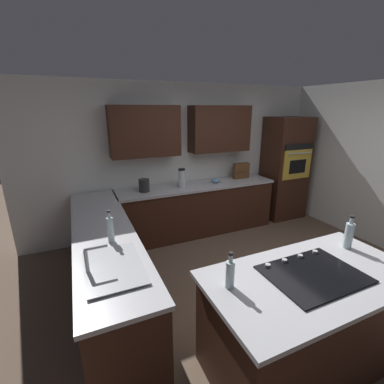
# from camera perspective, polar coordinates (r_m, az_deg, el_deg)

# --- Properties ---
(ground_plane) EXTENTS (14.00, 14.00, 0.00)m
(ground_plane) POSITION_cam_1_polar(r_m,az_deg,el_deg) (3.75, 14.43, -18.51)
(ground_plane) COLOR brown
(wall_back) EXTENTS (6.00, 0.44, 2.60)m
(wall_back) POSITION_cam_1_polar(r_m,az_deg,el_deg) (4.82, -0.13, 8.84)
(wall_back) COLOR silver
(wall_back) RESTS_ON ground
(wall_left) EXTENTS (0.10, 4.00, 2.60)m
(wall_left) POSITION_cam_1_polar(r_m,az_deg,el_deg) (5.24, 35.15, 4.71)
(wall_left) COLOR silver
(wall_left) RESTS_ON ground
(lower_cabinets_back) EXTENTS (2.80, 0.60, 0.86)m
(lower_cabinets_back) POSITION_cam_1_polar(r_m,az_deg,el_deg) (4.79, 1.16, -3.83)
(lower_cabinets_back) COLOR #381E14
(lower_cabinets_back) RESTS_ON ground
(countertop_back) EXTENTS (2.84, 0.64, 0.04)m
(countertop_back) POSITION_cam_1_polar(r_m,az_deg,el_deg) (4.64, 1.20, 1.34)
(countertop_back) COLOR #B2B2B7
(countertop_back) RESTS_ON lower_cabinets_back
(lower_cabinets_side) EXTENTS (0.60, 2.90, 0.86)m
(lower_cabinets_side) POSITION_cam_1_polar(r_m,az_deg,el_deg) (3.36, -17.91, -14.71)
(lower_cabinets_side) COLOR #381E14
(lower_cabinets_side) RESTS_ON ground
(countertop_side) EXTENTS (0.64, 2.94, 0.04)m
(countertop_side) POSITION_cam_1_polar(r_m,az_deg,el_deg) (3.15, -18.67, -7.74)
(countertop_side) COLOR #B2B2B7
(countertop_side) RESTS_ON lower_cabinets_side
(island_base) EXTENTS (1.69, 0.83, 0.86)m
(island_base) POSITION_cam_1_polar(r_m,az_deg,el_deg) (2.71, 23.28, -24.29)
(island_base) COLOR #381E14
(island_base) RESTS_ON ground
(island_top) EXTENTS (1.77, 0.91, 0.04)m
(island_top) POSITION_cam_1_polar(r_m,az_deg,el_deg) (2.44, 24.59, -16.29)
(island_top) COLOR #B2B2B7
(island_top) RESTS_ON island_base
(wall_oven) EXTENTS (0.80, 0.66, 2.02)m
(wall_oven) POSITION_cam_1_polar(r_m,az_deg,el_deg) (5.69, 19.36, 4.79)
(wall_oven) COLOR #381E14
(wall_oven) RESTS_ON ground
(sink_unit) EXTENTS (0.46, 0.70, 0.23)m
(sink_unit) POSITION_cam_1_polar(r_m,az_deg,el_deg) (2.39, -16.75, -15.10)
(sink_unit) COLOR #515456
(sink_unit) RESTS_ON countertop_side
(cooktop) EXTENTS (0.76, 0.56, 0.03)m
(cooktop) POSITION_cam_1_polar(r_m,az_deg,el_deg) (2.43, 24.57, -15.69)
(cooktop) COLOR black
(cooktop) RESTS_ON island_top
(blender) EXTENTS (0.15, 0.15, 0.32)m
(blender) POSITION_cam_1_polar(r_m,az_deg,el_deg) (4.48, -2.21, 2.78)
(blender) COLOR silver
(blender) RESTS_ON countertop_back
(mixing_bowl) EXTENTS (0.16, 0.16, 0.09)m
(mixing_bowl) POSITION_cam_1_polar(r_m,az_deg,el_deg) (4.77, 5.07, 2.52)
(mixing_bowl) COLOR #668CB2
(mixing_bowl) RESTS_ON countertop_back
(spice_rack) EXTENTS (0.32, 0.11, 0.29)m
(spice_rack) POSITION_cam_1_polar(r_m,az_deg,el_deg) (5.13, 10.51, 4.53)
(spice_rack) COLOR brown
(spice_rack) RESTS_ON countertop_back
(kettle) EXTENTS (0.17, 0.17, 0.20)m
(kettle) POSITION_cam_1_polar(r_m,az_deg,el_deg) (4.30, -10.27, 1.40)
(kettle) COLOR #262628
(kettle) RESTS_ON countertop_back
(dish_soap_bottle) EXTENTS (0.07, 0.07, 0.34)m
(dish_soap_bottle) POSITION_cam_1_polar(r_m,az_deg,el_deg) (2.76, -17.15, -7.64)
(dish_soap_bottle) COLOR silver
(dish_soap_bottle) RESTS_ON countertop_side
(oil_bottle) EXTENTS (0.07, 0.07, 0.29)m
(oil_bottle) POSITION_cam_1_polar(r_m,az_deg,el_deg) (2.06, 8.19, -16.96)
(oil_bottle) COLOR silver
(oil_bottle) RESTS_ON island_top
(second_bottle) EXTENTS (0.08, 0.08, 0.33)m
(second_bottle) POSITION_cam_1_polar(r_m,az_deg,el_deg) (2.94, 30.70, -7.91)
(second_bottle) COLOR silver
(second_bottle) RESTS_ON island_top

